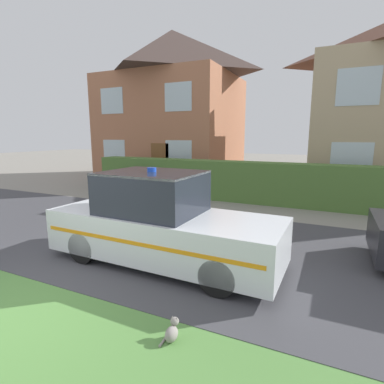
# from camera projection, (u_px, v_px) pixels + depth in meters

# --- Properties ---
(ground_plane) EXTENTS (80.00, 80.00, 0.00)m
(ground_plane) POSITION_uv_depth(u_px,v_px,m) (9.00, 314.00, 4.18)
(ground_plane) COLOR gray
(road_strip) EXTENTS (28.00, 5.58, 0.01)m
(road_strip) POSITION_uv_depth(u_px,v_px,m) (151.00, 236.00, 7.41)
(road_strip) COLOR #424247
(road_strip) RESTS_ON ground
(lawn_verge) EXTENTS (28.00, 1.90, 0.01)m
(lawn_verge) POSITION_uv_depth(u_px,v_px,m) (1.00, 319.00, 4.08)
(lawn_verge) COLOR #568C42
(lawn_verge) RESTS_ON ground
(garden_hedge) EXTENTS (13.19, 0.88, 1.51)m
(garden_hedge) POSITION_uv_depth(u_px,v_px,m) (247.00, 182.00, 11.27)
(garden_hedge) COLOR #4C7233
(garden_hedge) RESTS_ON ground
(police_car) EXTENTS (4.57, 1.73, 1.86)m
(police_car) POSITION_uv_depth(u_px,v_px,m) (161.00, 223.00, 5.78)
(police_car) COLOR black
(police_car) RESTS_ON road_strip
(cat) EXTENTS (0.18, 0.31, 0.28)m
(cat) POSITION_uv_depth(u_px,v_px,m) (172.00, 332.00, 3.64)
(cat) COLOR gray
(cat) RESTS_ON ground
(house_left) EXTENTS (7.38, 6.31, 8.26)m
(house_left) POSITION_uv_depth(u_px,v_px,m) (173.00, 105.00, 17.33)
(house_left) COLOR #A86B4C
(house_left) RESTS_ON ground
(wheelie_bin) EXTENTS (0.58, 0.73, 1.10)m
(wheelie_bin) POSITION_uv_depth(u_px,v_px,m) (132.00, 183.00, 12.14)
(wheelie_bin) COLOR #474C8C
(wheelie_bin) RESTS_ON ground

